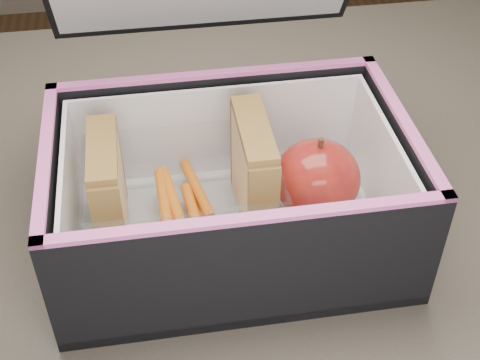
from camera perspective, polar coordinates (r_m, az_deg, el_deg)
name	(u,v)px	position (r m, az deg, el deg)	size (l,w,h in m)	color
kitchen_table	(278,254)	(0.76, 3.30, -6.31)	(1.20, 0.80, 0.75)	#52483E
lunch_bag	(230,181)	(0.60, -0.87, -0.09)	(0.32, 0.31, 0.30)	black
plastic_tub	(183,197)	(0.62, -4.88, -1.45)	(0.17, 0.12, 0.07)	white
sandwich_left	(109,190)	(0.61, -11.15, -0.87)	(0.03, 0.09, 0.10)	#D7B784
sandwich_right	(253,173)	(0.61, 1.15, 0.61)	(0.03, 0.10, 0.11)	#D7B784
carrot_sticks	(183,210)	(0.62, -4.86, -2.59)	(0.05, 0.13, 0.03)	orange
paper_napkin	(318,209)	(0.65, 6.63, -2.44)	(0.07, 0.07, 0.01)	white
red_apple	(317,179)	(0.62, 6.60, 0.11)	(0.10, 0.10, 0.09)	maroon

